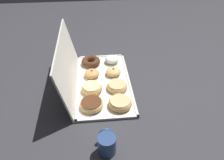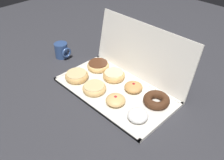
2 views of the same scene
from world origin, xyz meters
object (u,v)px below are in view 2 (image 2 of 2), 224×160
Objects in this scene: donut_box at (115,91)px; glazed_ring_donut_5 at (114,75)px; jelly_filled_donut_2 at (116,100)px; jelly_filled_donut_6 at (133,87)px; powdered_filled_donut_3 at (138,115)px; chocolate_cake_ring_donut_7 at (156,100)px; glazed_ring_donut_1 at (94,88)px; chocolate_frosted_donut_4 at (98,65)px; coffee_mug at (62,50)px; glazed_ring_donut_0 at (77,76)px.

glazed_ring_donut_5 reaches higher than donut_box.
glazed_ring_donut_5 is (-0.14, 0.13, -0.00)m from jelly_filled_donut_2.
jelly_filled_donut_6 is at bearing 45.59° from donut_box.
powdered_filled_donut_3 reaches higher than chocolate_cake_ring_donut_7.
jelly_filled_donut_2 reaches higher than glazed_ring_donut_5.
powdered_filled_donut_3 is at bearing -2.03° from jelly_filled_donut_2.
chocolate_frosted_donut_4 is at bearing 132.41° from glazed_ring_donut_1.
jelly_filled_donut_2 is at bearing 3.34° from glazed_ring_donut_1.
donut_box is 0.21m from chocolate_frosted_donut_4.
donut_box is at bearing -1.88° from coffee_mug.
chocolate_frosted_donut_4 reaches higher than donut_box.
chocolate_frosted_donut_4 is at bearing 178.37° from jelly_filled_donut_6.
coffee_mug is (-0.65, 0.08, 0.01)m from powdered_filled_donut_3.
jelly_filled_donut_2 is (0.13, 0.01, 0.00)m from glazed_ring_donut_1.
glazed_ring_donut_0 is 1.24× the size of coffee_mug.
donut_box is 6.50× the size of jelly_filled_donut_6.
jelly_filled_donut_6 reaches higher than glazed_ring_donut_0.
chocolate_frosted_donut_4 is (-0.40, 0.14, -0.00)m from powdered_filled_donut_3.
chocolate_frosted_donut_4 is at bearing 160.00° from donut_box.
coffee_mug is at bearing -174.46° from jelly_filled_donut_6.
glazed_ring_donut_1 is (-0.07, -0.07, 0.02)m from donut_box.
coffee_mug is at bearing 160.87° from glazed_ring_donut_0.
jelly_filled_donut_2 is at bearing -43.06° from glazed_ring_donut_5.
powdered_filled_donut_3 is at bearing -87.48° from chocolate_cake_ring_donut_7.
glazed_ring_donut_5 is at bearing 136.94° from jelly_filled_donut_2.
chocolate_frosted_donut_4 is 0.13m from glazed_ring_donut_5.
glazed_ring_donut_5 is at bearing 7.92° from coffee_mug.
glazed_ring_donut_5 reaches higher than glazed_ring_donut_1.
glazed_ring_donut_1 is 0.20m from chocolate_frosted_donut_4.
glazed_ring_donut_1 is at bearing -87.47° from glazed_ring_donut_5.
coffee_mug is at bearing 171.33° from jelly_filled_donut_2.
jelly_filled_donut_2 is at bearing -27.09° from chocolate_frosted_donut_4.
glazed_ring_donut_1 is 1.29× the size of jelly_filled_donut_6.
glazed_ring_donut_1 is 1.27× the size of jelly_filled_donut_2.
donut_box is 5.98× the size of coffee_mug.
coffee_mug is at bearing 178.12° from donut_box.
chocolate_frosted_donut_4 is (-0.13, 0.14, 0.00)m from glazed_ring_donut_1.
glazed_ring_donut_0 is at bearing -179.73° from powdered_filled_donut_3.
glazed_ring_donut_0 is at bearing -133.31° from glazed_ring_donut_5.
glazed_ring_donut_5 is (0.13, -0.00, 0.00)m from chocolate_frosted_donut_4.
powdered_filled_donut_3 is at bearing -19.37° from chocolate_frosted_donut_4.
jelly_filled_donut_2 is 0.93× the size of coffee_mug.
glazed_ring_donut_5 is at bearing -179.90° from chocolate_cake_ring_donut_7.
jelly_filled_donut_6 is at bearing 92.45° from jelly_filled_donut_2.
jelly_filled_donut_2 is 0.18m from chocolate_cake_ring_donut_7.
glazed_ring_donut_0 is 1.33× the size of jelly_filled_donut_2.
jelly_filled_donut_6 reaches higher than glazed_ring_donut_5.
jelly_filled_donut_2 is 0.75× the size of chocolate_cake_ring_donut_7.
donut_box is at bearing 136.90° from jelly_filled_donut_2.
donut_box is at bearing 161.25° from powdered_filled_donut_3.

